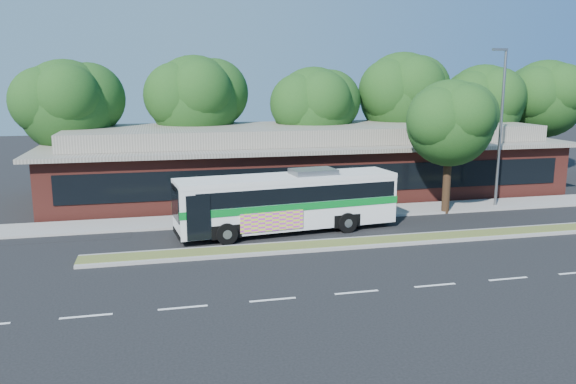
% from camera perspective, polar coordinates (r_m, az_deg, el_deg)
% --- Properties ---
extents(ground, '(120.00, 120.00, 0.00)m').
position_cam_1_polar(ground, '(25.56, 9.48, -5.49)').
color(ground, black).
rests_on(ground, ground).
extents(median_strip, '(26.00, 1.10, 0.15)m').
position_cam_1_polar(median_strip, '(26.07, 8.98, -4.97)').
color(median_strip, '#4F5925').
rests_on(median_strip, ground).
extents(sidewalk, '(44.00, 2.60, 0.12)m').
position_cam_1_polar(sidewalk, '(31.34, 5.01, -2.15)').
color(sidewalk, gray).
rests_on(sidewalk, ground).
extents(parking_lot, '(14.00, 12.00, 0.01)m').
position_cam_1_polar(parking_lot, '(34.41, -27.01, -2.24)').
color(parking_lot, black).
rests_on(parking_lot, ground).
extents(plaza_building, '(33.20, 11.20, 4.45)m').
position_cam_1_polar(plaza_building, '(37.17, 1.91, 3.23)').
color(plaza_building, maroon).
rests_on(plaza_building, ground).
extents(lamp_post, '(0.93, 0.18, 9.07)m').
position_cam_1_polar(lamp_post, '(34.46, 20.77, 6.53)').
color(lamp_post, slate).
rests_on(lamp_post, ground).
extents(tree_bg_a, '(6.47, 5.80, 8.63)m').
position_cam_1_polar(tree_bg_a, '(38.06, -20.93, 8.35)').
color(tree_bg_a, black).
rests_on(tree_bg_a, ground).
extents(tree_bg_b, '(6.69, 6.00, 9.00)m').
position_cam_1_polar(tree_bg_b, '(38.84, -8.82, 9.40)').
color(tree_bg_b, black).
rests_on(tree_bg_b, ground).
extents(tree_bg_c, '(6.24, 5.60, 8.26)m').
position_cam_1_polar(tree_bg_c, '(39.30, 3.12, 8.73)').
color(tree_bg_c, black).
rests_on(tree_bg_c, ground).
extents(tree_bg_d, '(6.91, 6.20, 9.37)m').
position_cam_1_polar(tree_bg_d, '(42.71, 11.99, 9.81)').
color(tree_bg_d, black).
rests_on(tree_bg_d, ground).
extents(tree_bg_e, '(6.47, 5.80, 8.50)m').
position_cam_1_polar(tree_bg_e, '(44.71, 19.54, 8.60)').
color(tree_bg_e, black).
rests_on(tree_bg_e, ground).
extents(tree_bg_f, '(6.69, 6.00, 8.92)m').
position_cam_1_polar(tree_bg_f, '(48.99, 24.94, 8.74)').
color(tree_bg_f, black).
rests_on(tree_bg_f, ground).
extents(transit_bus, '(11.04, 3.59, 3.05)m').
position_cam_1_polar(transit_bus, '(27.28, 0.03, -0.60)').
color(transit_bus, silver).
rests_on(transit_bus, ground).
extents(sedan, '(5.39, 3.40, 1.46)m').
position_cam_1_polar(sedan, '(33.20, -17.49, -0.70)').
color(sedan, silver).
rests_on(sedan, ground).
extents(sidewalk_tree, '(5.26, 4.71, 7.39)m').
position_cam_1_polar(sidewalk_tree, '(32.25, 16.58, 6.93)').
color(sidewalk_tree, black).
rests_on(sidewalk_tree, ground).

